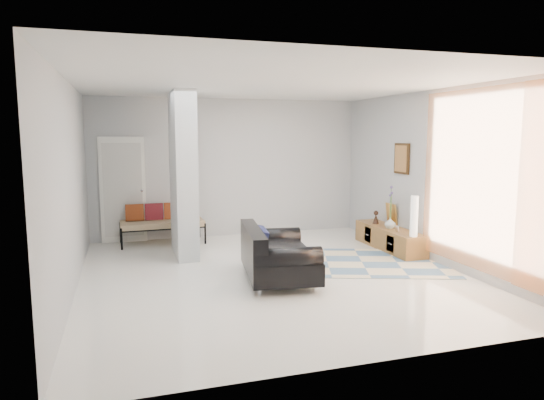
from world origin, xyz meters
name	(u,v)px	position (x,y,z in m)	size (l,w,h in m)	color
floor	(272,274)	(0.00, 0.00, 0.00)	(6.00, 6.00, 0.00)	white
ceiling	(272,84)	(0.00, 0.00, 2.80)	(6.00, 6.00, 0.00)	white
wall_back	(229,168)	(0.00, 3.00, 1.40)	(6.00, 6.00, 0.00)	#B6B8BB
wall_front	(372,213)	(0.00, -3.00, 1.40)	(6.00, 6.00, 0.00)	#B6B8BB
wall_left	(70,187)	(-2.75, 0.00, 1.40)	(6.00, 6.00, 0.00)	#B6B8BB
wall_right	(433,177)	(2.75, 0.00, 1.40)	(6.00, 6.00, 0.00)	#B6B8BB
partition_column	(183,175)	(-1.10, 1.60, 1.40)	(0.35, 1.20, 2.80)	silver
hallway_door	(123,190)	(-2.10, 2.96, 1.02)	(0.85, 0.06, 2.04)	white
curtain	(478,180)	(2.67, -1.15, 1.45)	(2.55, 2.55, 0.00)	#FF8D43
wall_art	(402,159)	(2.72, 0.90, 1.65)	(0.04, 0.45, 0.55)	#39240F
media_console	(389,238)	(2.52, 0.90, 0.20)	(0.45, 1.81, 0.80)	brown
loveseat	(274,255)	(-0.04, -0.26, 0.35)	(1.15, 1.72, 0.76)	silver
daybed	(161,221)	(-1.43, 2.63, 0.42)	(1.58, 0.70, 0.77)	black
area_rug	(362,262)	(1.60, 0.20, 0.01)	(2.74, 1.83, 0.01)	beige
cylinder_lamp	(414,216)	(2.50, 0.11, 0.74)	(0.12, 0.12, 0.67)	white
bronze_figurine	(376,217)	(2.47, 1.32, 0.52)	(0.12, 0.12, 0.25)	black
vase	(390,223)	(2.47, 0.81, 0.50)	(0.20, 0.20, 0.20)	silver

